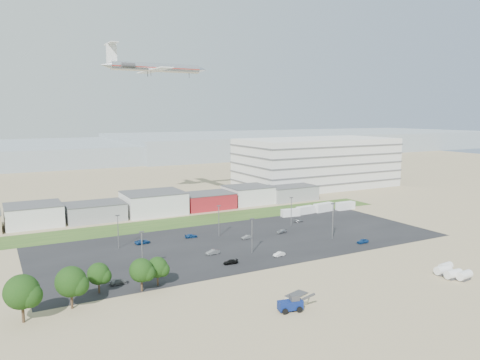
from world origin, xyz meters
TOP-DOWN VIEW (x-y plane):
  - ground at (0.00, 0.00)m, footprint 700.00×700.00m
  - parking_lot at (5.00, 20.00)m, footprint 120.00×50.00m
  - grass_strip at (0.00, 52.00)m, footprint 160.00×16.00m
  - hills_backdrop at (40.00, 315.00)m, footprint 700.00×200.00m
  - building_row at (-17.00, 71.00)m, footprint 170.00×20.00m
  - parking_garage at (90.00, 95.00)m, footprint 80.00×40.00m
  - portable_shed at (-8.60, -26.37)m, footprint 5.23×3.75m
  - telehandler at (-11.24, -28.04)m, footprint 8.01×4.00m
  - storage_tank_nw at (32.22, -28.22)m, footprint 4.13×2.25m
  - storage_tank_ne at (35.10, -26.69)m, footprint 3.87×2.19m
  - storage_tank_sw at (31.92, -31.26)m, footprint 4.21×2.35m
  - storage_tank_se at (33.46, -32.96)m, footprint 4.11×2.33m
  - box_trailer_a at (36.96, 41.56)m, footprint 7.46×3.09m
  - box_trailer_b at (44.38, 42.46)m, footprint 7.87×3.23m
  - box_trailer_c at (53.13, 42.55)m, footprint 8.88×3.82m
  - box_trailer_d at (63.02, 41.32)m, footprint 8.14×2.57m
  - tree_far_left at (-56.76, -8.77)m, footprint 6.79×6.79m
  - tree_left at (-47.96, -6.63)m, footprint 6.41×6.41m
  - tree_mid at (-41.61, -1.06)m, footprint 5.00×5.00m
  - tree_right at (-33.35, -4.36)m, footprint 5.47×5.47m
  - tree_near at (-29.28, -2.83)m, footprint 4.94×4.94m
  - lightpole_front_l at (-29.58, 7.44)m, footprint 1.18×0.49m
  - lightpole_front_m at (1.33, 8.53)m, footprint 1.13×0.47m
  - lightpole_front_r at (30.31, 9.70)m, footprint 1.29×0.54m
  - lightpole_back_l at (-29.59, 30.35)m, footprint 1.13×0.47m
  - lightpole_back_m at (1.02, 28.47)m, footprint 1.14×0.48m
  - lightpole_back_r at (28.41, 28.93)m, footprint 1.16×0.48m
  - airliner at (2.44, 88.72)m, footprint 45.42×31.19m
  - parked_car_2 at (34.67, 1.26)m, footprint 3.89×1.70m
  - parked_car_3 at (-8.20, 2.83)m, footprint 3.90×1.87m
  - parked_car_4 at (-8.69, 12.39)m, footprint 4.08×1.90m
  - parked_car_6 at (-7.16, 31.15)m, footprint 4.03×1.84m
  - parked_car_7 at (7.13, 21.74)m, footprint 3.46×1.57m
  - parked_car_8 at (34.03, 32.53)m, footprint 3.37×1.51m
  - parked_car_9 at (-22.30, 31.63)m, footprint 4.75×2.64m
  - parked_car_10 at (-36.61, 2.15)m, footprint 4.32×2.01m
  - parked_car_12 at (20.10, 22.43)m, footprint 3.90×1.99m
  - parked_car_13 at (6.20, 2.41)m, footprint 3.61×1.61m

SIDE VIEW (x-z plane):
  - ground at x=0.00m, z-range 0.00..0.00m
  - parking_lot at x=5.00m, z-range 0.00..0.01m
  - grass_strip at x=0.00m, z-range 0.00..0.02m
  - parked_car_12 at x=20.10m, z-range 0.00..1.08m
  - parked_car_3 at x=-8.20m, z-range 0.00..1.10m
  - parked_car_7 at x=7.13m, z-range 0.00..1.10m
  - parked_car_8 at x=34.03m, z-range 0.00..1.13m
  - parked_car_6 at x=-7.16m, z-range 0.00..1.14m
  - parked_car_13 at x=6.20m, z-range 0.00..1.15m
  - parked_car_10 at x=-36.61m, z-range 0.00..1.22m
  - parked_car_9 at x=-22.30m, z-range 0.00..1.26m
  - parked_car_4 at x=-8.69m, z-range 0.00..1.29m
  - parked_car_2 at x=34.67m, z-range 0.00..1.30m
  - storage_tank_ne at x=35.10m, z-range 0.00..2.23m
  - storage_tank_se at x=33.46m, z-range 0.00..2.37m
  - portable_shed at x=-8.60m, z-range 0.00..2.37m
  - storage_tank_nw at x=32.22m, z-range 0.00..2.41m
  - storage_tank_sw at x=31.92m, z-range 0.00..2.43m
  - box_trailer_a at x=36.96m, z-range 0.00..2.72m
  - box_trailer_b at x=44.38m, z-range 0.00..2.87m
  - box_trailer_d at x=63.02m, z-range 0.00..3.05m
  - telehandler at x=-11.24m, z-range 0.00..3.19m
  - box_trailer_c at x=53.13m, z-range 0.00..3.22m
  - tree_near at x=-29.28m, z-range 0.00..7.41m
  - tree_mid at x=-41.61m, z-range 0.00..7.50m
  - building_row at x=-17.00m, z-range 0.00..8.00m
  - tree_right at x=-33.35m, z-range 0.00..8.21m
  - hills_backdrop at x=40.00m, z-range 0.00..9.00m
  - lightpole_back_l at x=-29.59m, z-range 0.00..9.57m
  - tree_left at x=-47.96m, z-range 0.00..9.62m
  - lightpole_front_m at x=1.33m, z-range 0.00..9.64m
  - lightpole_back_m at x=1.02m, z-range 0.00..9.71m
  - lightpole_back_r at x=28.41m, z-range 0.00..9.84m
  - lightpole_front_l at x=-29.58m, z-range 0.00..10.03m
  - tree_far_left at x=-56.76m, z-range 0.00..10.19m
  - lightpole_front_r at x=30.31m, z-range 0.00..10.93m
  - parking_garage at x=90.00m, z-range 0.00..25.00m
  - airliner at x=2.44m, z-range 49.69..63.03m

